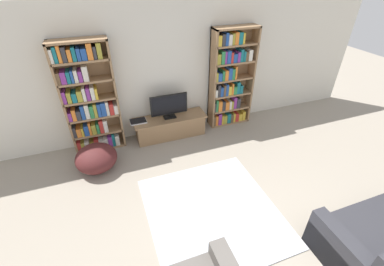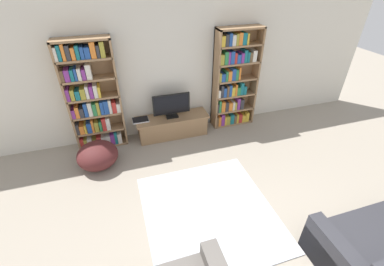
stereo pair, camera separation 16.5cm
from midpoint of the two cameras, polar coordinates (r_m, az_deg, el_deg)
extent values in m
cube|color=silver|center=(5.11, -3.25, 13.81)|extent=(8.80, 0.06, 2.60)
cube|color=#93704C|center=(4.96, -25.07, 6.50)|extent=(0.04, 0.30, 2.05)
cube|color=#93704C|center=(4.89, -14.96, 8.30)|extent=(0.04, 0.30, 2.05)
cube|color=#93704C|center=(5.03, -20.07, 8.05)|extent=(0.91, 0.04, 2.05)
cube|color=#93704C|center=(4.58, -22.60, 18.72)|extent=(0.91, 0.30, 0.04)
cube|color=#93704C|center=(5.40, -18.01, -2.16)|extent=(0.88, 0.30, 0.04)
cube|color=#B72D28|center=(5.35, -22.35, -1.78)|extent=(0.06, 0.24, 0.23)
cube|color=#9E9333|center=(5.35, -21.63, -1.81)|extent=(0.06, 0.24, 0.20)
cube|color=silver|center=(5.34, -20.85, -1.64)|extent=(0.08, 0.24, 0.20)
cube|color=#9E9333|center=(5.34, -19.93, -1.67)|extent=(0.08, 0.24, 0.16)
cube|color=#B72D28|center=(5.32, -19.08, -1.31)|extent=(0.08, 0.24, 0.21)
cube|color=silver|center=(5.32, -18.19, -1.27)|extent=(0.07, 0.24, 0.19)
cube|color=silver|center=(5.32, -17.30, -1.10)|extent=(0.08, 0.24, 0.19)
cube|color=#7F338C|center=(5.31, -16.43, -0.85)|extent=(0.08, 0.24, 0.22)
cube|color=#196B75|center=(5.30, -15.76, -0.55)|extent=(0.05, 0.24, 0.26)
cube|color=silver|center=(5.31, -14.97, -0.64)|extent=(0.08, 0.24, 0.21)
cube|color=#93704C|center=(5.21, -18.66, 0.88)|extent=(0.88, 0.30, 0.04)
cube|color=#333338|center=(5.18, -23.19, 1.17)|extent=(0.05, 0.24, 0.20)
cube|color=orange|center=(5.18, -22.39, 1.12)|extent=(0.08, 0.24, 0.16)
cube|color=gold|center=(5.17, -21.71, 1.28)|extent=(0.04, 0.24, 0.17)
cube|color=#234C99|center=(5.16, -20.99, 1.52)|extent=(0.08, 0.24, 0.20)
cube|color=orange|center=(5.14, -20.34, 1.87)|extent=(0.04, 0.24, 0.25)
cube|color=#9E9333|center=(5.15, -19.58, 1.76)|extent=(0.08, 0.24, 0.20)
cube|color=#2D7F47|center=(5.14, -18.79, 1.90)|extent=(0.05, 0.24, 0.20)
cube|color=#B72D28|center=(5.12, -18.13, 2.29)|extent=(0.07, 0.24, 0.25)
cube|color=silver|center=(5.12, -17.31, 2.37)|extent=(0.07, 0.24, 0.24)
cube|color=#93704C|center=(5.05, -19.35, 4.14)|extent=(0.88, 0.30, 0.04)
cube|color=#7F338C|center=(5.03, -23.95, 4.26)|extent=(0.06, 0.24, 0.16)
cube|color=orange|center=(5.01, -23.26, 4.62)|extent=(0.06, 0.24, 0.21)
cube|color=#333338|center=(5.01, -22.40, 4.59)|extent=(0.07, 0.24, 0.17)
cube|color=#234C99|center=(4.98, -21.65, 5.15)|extent=(0.06, 0.24, 0.25)
cube|color=silver|center=(4.98, -20.84, 5.33)|extent=(0.07, 0.24, 0.26)
cube|color=#2D7F47|center=(4.98, -19.95, 5.33)|extent=(0.07, 0.24, 0.23)
cube|color=#9E9333|center=(4.97, -19.25, 5.57)|extent=(0.05, 0.24, 0.25)
cube|color=#234C99|center=(4.96, -18.53, 5.67)|extent=(0.06, 0.24, 0.25)
cube|color=#234C99|center=(4.96, -17.68, 5.87)|extent=(0.08, 0.24, 0.26)
cube|color=silver|center=(4.96, -16.89, 6.02)|extent=(0.05, 0.24, 0.26)
cube|color=#B72D28|center=(4.97, -16.06, 5.90)|extent=(0.07, 0.24, 0.21)
cube|color=silver|center=(4.97, -15.09, 5.87)|extent=(0.08, 0.24, 0.17)
cube|color=#93704C|center=(4.90, -20.10, 7.61)|extent=(0.88, 0.30, 0.04)
cube|color=#7F338C|center=(4.88, -24.94, 7.98)|extent=(0.06, 0.24, 0.21)
cube|color=#9E9333|center=(4.87, -24.10, 8.04)|extent=(0.07, 0.24, 0.19)
cube|color=#196B75|center=(4.87, -23.14, 8.06)|extent=(0.08, 0.24, 0.16)
cube|color=#9E9333|center=(4.85, -22.17, 8.39)|extent=(0.08, 0.24, 0.19)
cube|color=silver|center=(4.84, -21.34, 8.74)|extent=(0.05, 0.24, 0.22)
cube|color=#7F338C|center=(4.83, -20.57, 8.85)|extent=(0.06, 0.24, 0.22)
cube|color=silver|center=(4.83, -19.74, 9.03)|extent=(0.06, 0.24, 0.22)
cube|color=gold|center=(4.83, -19.03, 8.99)|extent=(0.04, 0.24, 0.19)
cube|color=#93704C|center=(4.77, -20.90, 11.28)|extent=(0.88, 0.30, 0.04)
cube|color=brown|center=(4.76, -25.92, 11.56)|extent=(0.05, 0.24, 0.19)
cube|color=#7F338C|center=(4.75, -25.05, 11.74)|extent=(0.08, 0.24, 0.19)
cube|color=#196B75|center=(4.74, -24.15, 11.90)|extent=(0.06, 0.24, 0.19)
cube|color=#234C99|center=(4.73, -23.50, 12.10)|extent=(0.04, 0.24, 0.20)
cube|color=silver|center=(4.73, -22.80, 12.22)|extent=(0.06, 0.24, 0.20)
cube|color=#7F338C|center=(4.72, -21.97, 12.25)|extent=(0.06, 0.24, 0.18)
cube|color=silver|center=(4.71, -21.06, 12.83)|extent=(0.08, 0.24, 0.25)
cube|color=#93704C|center=(4.66, -21.77, 15.14)|extent=(0.88, 0.30, 0.04)
cube|color=silver|center=(4.66, -27.06, 15.51)|extent=(0.05, 0.24, 0.21)
cube|color=#196B75|center=(4.65, -26.42, 15.84)|extent=(0.05, 0.24, 0.24)
cube|color=orange|center=(4.64, -25.71, 16.08)|extent=(0.05, 0.24, 0.26)
cube|color=#333338|center=(4.63, -24.88, 16.08)|extent=(0.06, 0.24, 0.23)
cube|color=orange|center=(4.63, -23.93, 16.03)|extent=(0.06, 0.24, 0.19)
cube|color=#196B75|center=(4.62, -23.11, 16.35)|extent=(0.06, 0.24, 0.22)
cube|color=#234C99|center=(4.62, -22.25, 16.38)|extent=(0.06, 0.24, 0.19)
cube|color=#234C99|center=(4.61, -21.27, 16.51)|extent=(0.08, 0.24, 0.18)
cube|color=orange|center=(4.60, -20.20, 17.15)|extent=(0.08, 0.24, 0.26)
cube|color=#333338|center=(4.60, -19.18, 16.97)|extent=(0.05, 0.24, 0.20)
cube|color=#9E9333|center=(4.59, -18.35, 17.43)|extent=(0.07, 0.24, 0.25)
cube|color=#93704C|center=(5.28, 6.19, 11.16)|extent=(0.04, 0.30, 2.05)
cube|color=#93704C|center=(5.66, 14.57, 11.89)|extent=(0.04, 0.30, 2.05)
cube|color=#93704C|center=(5.56, 9.91, 12.08)|extent=(0.91, 0.04, 2.05)
cube|color=#93704C|center=(5.17, 11.75, 21.94)|extent=(0.91, 0.30, 0.04)
cube|color=#93704C|center=(5.90, 9.53, 2.49)|extent=(0.88, 0.30, 0.04)
cube|color=brown|center=(5.68, 6.10, 2.89)|extent=(0.05, 0.24, 0.21)
cube|color=orange|center=(5.70, 6.64, 3.02)|extent=(0.05, 0.24, 0.22)
cube|color=#7F338C|center=(5.71, 7.33, 3.28)|extent=(0.07, 0.24, 0.26)
cube|color=gold|center=(5.75, 7.89, 3.14)|extent=(0.04, 0.24, 0.20)
cube|color=#9E9333|center=(5.78, 8.47, 3.19)|extent=(0.08, 0.24, 0.19)
cube|color=#196B75|center=(5.81, 9.30, 3.44)|extent=(0.08, 0.24, 0.22)
cube|color=brown|center=(5.85, 9.97, 3.42)|extent=(0.06, 0.24, 0.19)
cube|color=gold|center=(5.87, 10.47, 3.56)|extent=(0.04, 0.24, 0.21)
cube|color=#B72D28|center=(5.90, 11.06, 3.60)|extent=(0.08, 0.24, 0.19)
cube|color=gold|center=(5.95, 11.77, 3.59)|extent=(0.08, 0.24, 0.17)
cube|color=gold|center=(5.97, 12.52, 3.90)|extent=(0.07, 0.24, 0.21)
cube|color=#93704C|center=(5.74, 9.84, 5.41)|extent=(0.88, 0.30, 0.04)
cube|color=#333338|center=(5.51, 6.26, 5.87)|extent=(0.04, 0.24, 0.20)
cube|color=#2D7F47|center=(5.51, 6.74, 6.21)|extent=(0.05, 0.24, 0.26)
cube|color=orange|center=(5.55, 7.43, 6.15)|extent=(0.08, 0.24, 0.22)
cube|color=#333338|center=(5.59, 8.20, 6.17)|extent=(0.07, 0.24, 0.21)
cube|color=orange|center=(5.63, 8.98, 6.16)|extent=(0.08, 0.24, 0.18)
cube|color=silver|center=(5.66, 9.66, 6.30)|extent=(0.05, 0.24, 0.19)
cube|color=#9E9333|center=(5.68, 10.11, 6.30)|extent=(0.04, 0.24, 0.18)
cube|color=#7F338C|center=(5.69, 10.70, 6.73)|extent=(0.06, 0.24, 0.26)
cube|color=#333338|center=(5.73, 11.42, 6.65)|extent=(0.08, 0.24, 0.22)
cube|color=#93704C|center=(5.58, 10.18, 8.49)|extent=(0.88, 0.30, 0.04)
cube|color=silver|center=(5.37, 6.57, 8.93)|extent=(0.06, 0.24, 0.16)
cube|color=#333338|center=(5.38, 7.23, 9.43)|extent=(0.05, 0.24, 0.25)
cube|color=#234C99|center=(5.41, 7.82, 9.23)|extent=(0.06, 0.24, 0.19)
cube|color=brown|center=(5.43, 8.45, 9.46)|extent=(0.05, 0.24, 0.23)
cube|color=#234C99|center=(5.45, 8.99, 9.58)|extent=(0.05, 0.24, 0.24)
cube|color=gold|center=(5.49, 9.61, 9.41)|extent=(0.07, 0.24, 0.19)
cube|color=orange|center=(5.51, 10.23, 9.70)|extent=(0.04, 0.24, 0.24)
cube|color=#2D7F47|center=(5.55, 10.74, 9.43)|extent=(0.07, 0.24, 0.17)
cube|color=#196B75|center=(5.56, 11.46, 9.91)|extent=(0.07, 0.24, 0.26)
cube|color=#196B75|center=(5.61, 12.08, 9.59)|extent=(0.06, 0.24, 0.17)
cube|color=#93704C|center=(5.45, 10.54, 11.74)|extent=(0.88, 0.30, 0.04)
cube|color=#9E9333|center=(5.23, 6.78, 12.40)|extent=(0.05, 0.24, 0.18)
cube|color=#234C99|center=(5.26, 7.48, 12.38)|extent=(0.08, 0.24, 0.16)
cube|color=#2D7F47|center=(5.29, 8.23, 12.63)|extent=(0.05, 0.24, 0.20)
cube|color=orange|center=(5.31, 8.91, 12.69)|extent=(0.07, 0.24, 0.20)
cube|color=#234C99|center=(5.34, 9.73, 12.94)|extent=(0.08, 0.24, 0.24)
cube|color=#2D7F47|center=(5.38, 10.41, 12.88)|extent=(0.06, 0.24, 0.21)
cube|color=orange|center=(5.40, 10.98, 13.12)|extent=(0.04, 0.24, 0.25)
cube|color=#93704C|center=(5.33, 10.93, 15.14)|extent=(0.88, 0.30, 0.04)
cube|color=#9E9333|center=(5.12, 7.22, 16.08)|extent=(0.08, 0.24, 0.20)
cube|color=#2D7F47|center=(5.15, 8.17, 16.37)|extent=(0.07, 0.24, 0.24)
cube|color=#7F338C|center=(5.18, 8.78, 16.35)|extent=(0.04, 0.24, 0.23)
cube|color=#234C99|center=(5.21, 9.48, 16.42)|extent=(0.08, 0.24, 0.24)
cube|color=#B72D28|center=(5.24, 10.16, 16.27)|extent=(0.05, 0.24, 0.20)
cube|color=#234C99|center=(5.28, 10.84, 16.13)|extent=(0.08, 0.24, 0.17)
cube|color=#7F338C|center=(5.31, 11.63, 16.27)|extent=(0.06, 0.24, 0.19)
cube|color=#196B75|center=(5.33, 12.29, 16.55)|extent=(0.06, 0.24, 0.24)
cube|color=#196B75|center=(5.37, 12.86, 16.34)|extent=(0.04, 0.24, 0.20)
cube|color=brown|center=(5.40, 13.39, 16.30)|extent=(0.06, 0.24, 0.18)
cube|color=silver|center=(5.43, 14.13, 16.47)|extent=(0.08, 0.24, 0.21)
cube|color=#93704C|center=(5.24, 11.35, 18.68)|extent=(0.88, 0.30, 0.04)
cube|color=gold|center=(5.03, 7.48, 19.75)|extent=(0.08, 0.24, 0.19)
cube|color=#333338|center=(5.06, 8.36, 19.88)|extent=(0.06, 0.24, 0.21)
cube|color=#234C99|center=(5.09, 9.10, 19.99)|extent=(0.06, 0.24, 0.23)
cube|color=silver|center=(5.12, 9.83, 19.81)|extent=(0.07, 0.24, 0.19)
cube|color=#9E9333|center=(5.15, 10.54, 19.92)|extent=(0.05, 0.24, 0.21)
cube|color=orange|center=(5.18, 11.24, 20.01)|extent=(0.07, 0.24, 0.22)
cube|color=#196B75|center=(5.22, 12.08, 19.98)|extent=(0.08, 0.24, 0.22)
cube|color=gold|center=(5.25, 12.76, 19.90)|extent=(0.04, 0.24, 0.20)
cube|color=#8E6B47|center=(5.32, -3.45, 1.41)|extent=(1.38, 0.43, 0.40)
cube|color=#8E6B47|center=(5.20, -3.53, 3.43)|extent=(1.47, 0.45, 0.04)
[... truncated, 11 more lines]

